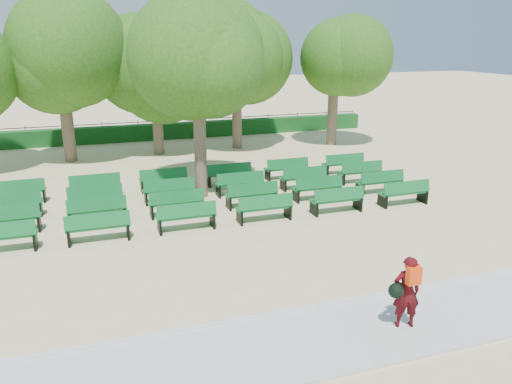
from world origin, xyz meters
TOP-DOWN VIEW (x-y plane):
  - ground at (0.00, 0.00)m, footprint 120.00×120.00m
  - paving at (0.00, -7.40)m, footprint 30.00×2.20m
  - curb at (0.00, -6.25)m, footprint 30.00×0.12m
  - hedge at (0.00, 14.00)m, footprint 26.00×0.70m
  - fence at (0.00, 14.40)m, footprint 26.00×0.10m
  - tree_line at (0.00, 10.00)m, footprint 21.80×6.80m
  - bench_array at (0.15, 1.51)m, footprint 1.83×0.65m
  - tree_among at (0.08, 2.51)m, footprint 4.56×4.56m
  - person at (2.02, -7.51)m, footprint 0.76×0.49m

SIDE VIEW (x-z plane):
  - ground at x=0.00m, z-range 0.00..0.00m
  - fence at x=0.00m, z-range -0.51..0.51m
  - tree_line at x=0.00m, z-range -3.52..3.52m
  - paving at x=0.00m, z-range 0.00..0.06m
  - curb at x=0.00m, z-range 0.00..0.10m
  - bench_array at x=0.15m, z-range -0.48..0.66m
  - hedge at x=0.00m, z-range 0.00..0.90m
  - person at x=2.02m, z-range 0.09..1.62m
  - tree_among at x=0.08m, z-range 1.11..7.46m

